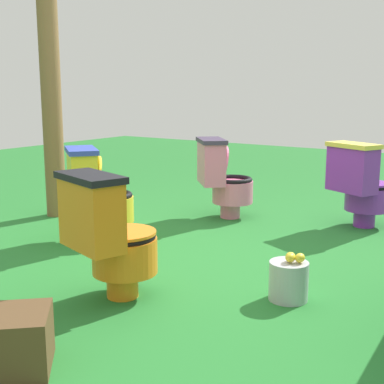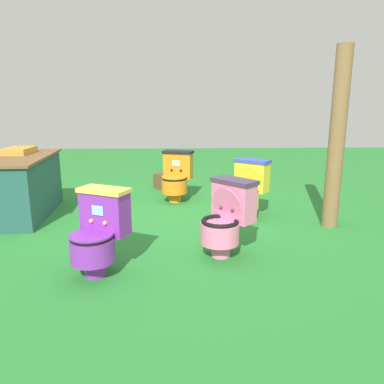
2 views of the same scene
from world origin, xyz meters
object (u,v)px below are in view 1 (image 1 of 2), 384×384
Objects in this scene: toilet_purple at (361,185)px; lemon_bucket at (289,280)px; toilet_pink at (223,177)px; small_crate at (10,341)px; toilet_yellow at (97,193)px; wooden_post at (52,105)px; toilet_orange at (110,236)px.

lemon_bucket is (1.80, 0.17, -0.25)m from toilet_purple.
toilet_pink is 2.18× the size of small_crate.
wooden_post is (-0.39, -0.91, 0.65)m from toilet_yellow.
small_crate is (0.80, 0.17, -0.25)m from toilet_orange.
toilet_purple is (-2.36, 0.65, 0.00)m from toilet_orange.
toilet_yellow is 1.76m from lemon_bucket.
toilet_pink is at bearing 120.46° from wooden_post.
toilet_orange is at bearing -4.28° from toilet_yellow.
toilet_pink and toilet_purple have the same top height.
wooden_post reaches higher than toilet_yellow.
toilet_orange is 1.00× the size of toilet_yellow.
small_crate is (2.80, 0.65, -0.25)m from toilet_pink.
toilet_orange reaches higher than small_crate.
toilet_pink and toilet_orange have the same top height.
toilet_orange is 1.02m from lemon_bucket.
toilet_pink is 1.19m from toilet_purple.
wooden_post is at bearing -129.94° from toilet_purple.
toilet_purple is 2.18× the size of small_crate.
toilet_orange is 2.63× the size of lemon_bucket.
lemon_bucket is (0.27, 1.72, -0.26)m from toilet_yellow.
small_crate is at bearing -73.49° from toilet_purple.
toilet_orange is (2.00, 0.48, -0.00)m from toilet_pink.
toilet_pink reaches higher than lemon_bucket.
wooden_post reaches higher than lemon_bucket.
toilet_pink is 2.63× the size of lemon_bucket.
wooden_post is at bearing -165.08° from toilet_yellow.
toilet_orange is 0.36× the size of wooden_post.
toilet_pink is 2.89m from small_crate.
toilet_purple is 1.83m from lemon_bucket.
wooden_post is (1.14, -2.47, 0.65)m from toilet_purple.
toilet_pink reaches higher than small_crate.
small_crate is at bearing -18.55° from toilet_yellow.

